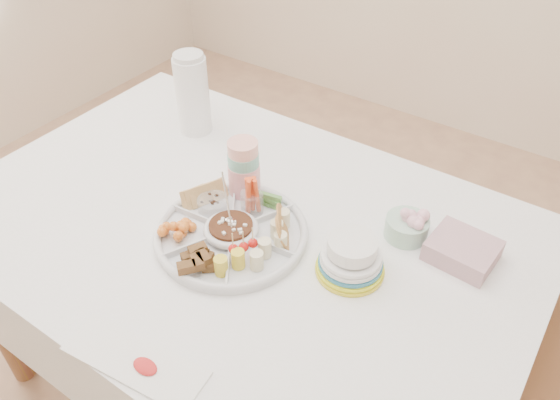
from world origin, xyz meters
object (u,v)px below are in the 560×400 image
Objects in this scene: plate_stack at (351,256)px; dining_table at (242,313)px; thermos at (192,93)px; party_tray at (231,231)px.

dining_table is at bearing -177.66° from plate_stack.
party_tray is at bearing -39.25° from thermos.
dining_table is at bearing 118.20° from party_tray.
thermos reaches higher than plate_stack.
dining_table is 0.70m from thermos.
party_tray is at bearing -61.80° from dining_table.
party_tray is 1.43× the size of thermos.
plate_stack is (0.30, 0.07, 0.03)m from party_tray.
party_tray reaches higher than dining_table.
plate_stack is (0.33, 0.01, 0.43)m from dining_table.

